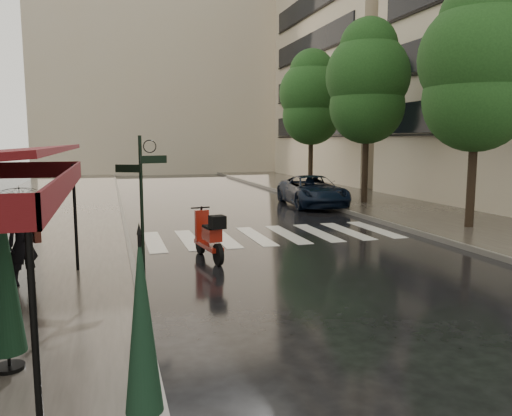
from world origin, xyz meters
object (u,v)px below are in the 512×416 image
parasol_front (2,265)px  parasol_back (142,324)px  pedestrian_with_umbrella (20,204)px  scooter (210,237)px  parked_car (313,191)px

parasol_front → parasol_back: 2.41m
pedestrian_with_umbrella → scooter: 4.46m
parasol_back → parked_car: bearing=62.0°
scooter → parasol_front: parasol_front is taller
parasol_front → parasol_back: (1.55, -1.82, -0.26)m
scooter → pedestrian_with_umbrella: bearing=-168.3°
scooter → parasol_front: bearing=-131.6°
pedestrian_with_umbrella → scooter: bearing=-6.5°
parasol_front → parasol_back: bearing=-49.6°
scooter → parasol_back: (-2.11, -7.33, 0.63)m
parked_car → scooter: bearing=-121.2°
pedestrian_with_umbrella → parasol_front: 4.08m
pedestrian_with_umbrella → parked_car: pedestrian_with_umbrella is taller
scooter → parasol_front: size_ratio=0.76×
scooter → parked_car: (6.54, 8.91, 0.11)m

